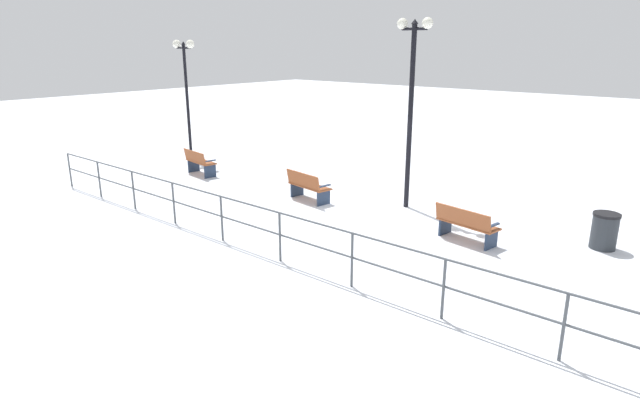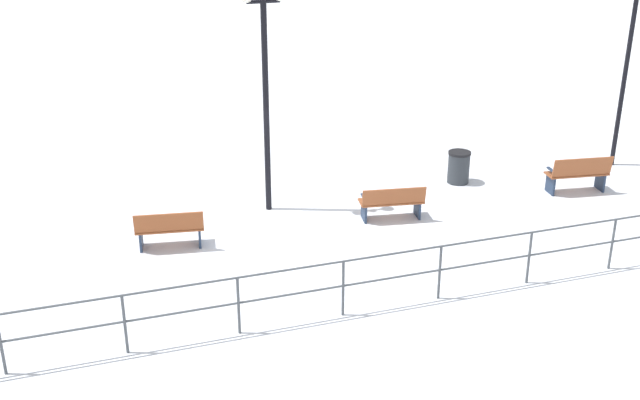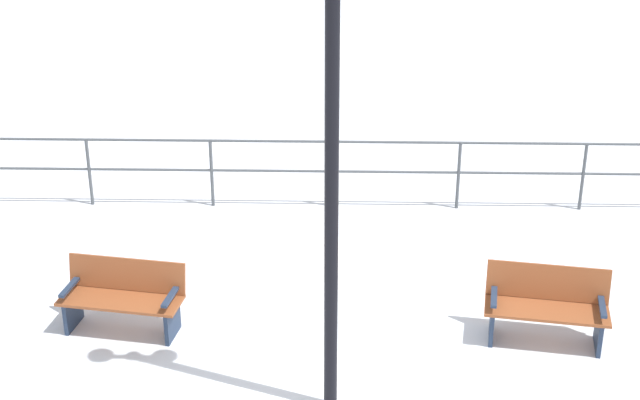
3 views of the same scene
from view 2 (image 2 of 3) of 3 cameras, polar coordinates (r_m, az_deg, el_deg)
The scene contains 8 objects.
ground_plane at distance 17.20m, azimuth -2.49°, elevation -2.40°, with size 80.00×80.00×0.00m, color white.
bench_nearest at distance 20.18m, azimuth 18.30°, elevation 1.83°, with size 0.76×1.58×0.97m.
bench_second at distance 17.74m, azimuth 5.26°, elevation -0.15°, with size 0.78×1.52×0.84m.
bench_third at distance 16.62m, azimuth -10.89°, elevation -2.05°, with size 0.79×1.49×0.88m.
lamppost_near at distance 21.85m, azimuth 21.55°, elevation 10.09°, with size 0.23×0.87×4.93m.
lamppost_middle at distance 17.39m, azimuth -4.03°, elevation 9.67°, with size 0.29×1.02×5.06m.
waterfront_railing at distance 13.77m, azimuth 1.70°, elevation -5.74°, with size 0.05×18.87×1.09m.
trash_bin at distance 20.15m, azimuth 10.06°, elevation 2.38°, with size 0.57×0.57×0.82m.
Camera 2 is at (-15.00, 4.22, 7.28)m, focal length 43.96 mm.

